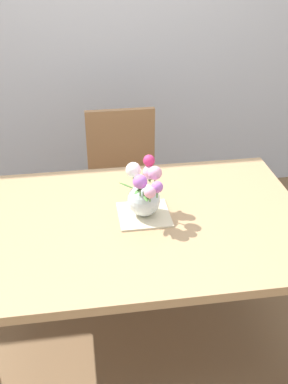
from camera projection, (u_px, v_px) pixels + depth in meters
The scene contains 6 objects.
ground_plane at pixel (142, 340), 2.47m from camera, with size 12.00×12.00×0.00m, color brown.
back_wall at pixel (106, 2), 3.12m from camera, with size 7.00×0.10×2.80m, color silver.
dining_table at pixel (142, 237), 2.13m from camera, with size 1.47×1.02×0.75m.
chair_far at pixel (123, 174), 2.93m from camera, with size 0.42×0.42×0.90m.
placemat at pixel (144, 214), 2.12m from camera, with size 0.23×0.23×0.01m, color beige.
flower_vase at pixel (145, 192), 2.06m from camera, with size 0.19×0.24×0.25m.
Camera 1 is at (-0.25, -1.72, 1.91)m, focal length 44.70 mm.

